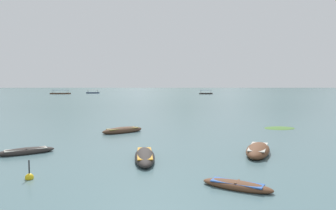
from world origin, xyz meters
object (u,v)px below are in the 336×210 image
Objects in this scene: rowboat_4 at (123,130)px; rowboat_0 at (26,151)px; ferry_0 at (93,93)px; mooring_buoy at (29,177)px; rowboat_6 at (145,157)px; rowboat_1 at (237,185)px; ferry_1 at (206,93)px; rowboat_3 at (258,150)px; ferry_2 at (60,93)px.

rowboat_0 is at bearing -122.17° from rowboat_4.
rowboat_4 is at bearing 57.83° from rowboat_0.
ferry_0 is 7.85× the size of mooring_buoy.
rowboat_4 is 10.95m from rowboat_6.
rowboat_0 is 5.93m from mooring_buoy.
rowboat_1 is at bearing -77.44° from ferry_0.
mooring_buoy is (-3.06, -14.04, -0.11)m from rowboat_4.
rowboat_0 is 172.03m from ferry_0.
rowboat_6 is at bearing 32.00° from mooring_buoy.
rowboat_1 is 0.39× the size of ferry_1.
ferry_1 is 157.44m from mooring_buoy.
rowboat_3 is 0.58× the size of ferry_1.
ferry_2 is (-54.46, 160.45, 0.32)m from rowboat_1.
ferry_1 is at bearing -18.31° from ferry_0.
ferry_0 is 22.40m from ferry_2.
rowboat_3 is 150.54m from ferry_1.
ferry_2 reaches higher than rowboat_6.
ferry_1 reaches higher than rowboat_0.
ferry_0 is 1.02× the size of ferry_1.
rowboat_0 is at bearing -104.91° from ferry_1.
rowboat_6 is at bearing -78.36° from ferry_0.
rowboat_6 is 6.29m from mooring_buoy.
rowboat_3 is 13.48m from rowboat_4.
ferry_1 is at bearing -3.89° from ferry_2.
rowboat_3 is at bearing 63.00° from rowboat_1.
mooring_buoy is (-36.96, -153.04, -0.35)m from ferry_1.
mooring_buoy is at bearing -148.00° from rowboat_6.
rowboat_6 reaches higher than rowboat_0.
ferry_0 is at bearing 47.88° from ferry_2.
ferry_0 is (-27.75, 169.77, 0.29)m from rowboat_0.
rowboat_4 is 143.07m from ferry_1.
ferry_2 is (-57.68, 154.12, 0.20)m from rowboat_3.
mooring_buoy is (-9.34, 1.84, -0.03)m from rowboat_1.
rowboat_3 is 164.56m from ferry_2.
rowboat_3 is 7.33m from rowboat_6.
rowboat_3 is at bearing 19.66° from mooring_buoy.
rowboat_4 is 14.37m from mooring_buoy.
rowboat_0 is at bearing -80.72° from ferry_0.
rowboat_3 is 175.98m from ferry_0.
ferry_2 is (-50.44, 155.28, 0.24)m from rowboat_6.
rowboat_1 is 2.99× the size of mooring_buoy.
mooring_buoy reaches higher than rowboat_6.
rowboat_6 is (-7.24, -1.16, -0.03)m from rowboat_3.
ferry_1 is (27.61, 154.87, 0.32)m from rowboat_1.
rowboat_1 is at bearing -117.00° from rowboat_3.
ferry_0 is at bearing 104.03° from rowboat_3.
mooring_buoy is at bearing -160.34° from rowboat_3.
rowboat_6 is 0.41× the size of ferry_2.
rowboat_0 is 14.94m from rowboat_3.
ferry_1 is at bearing 78.07° from rowboat_6.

